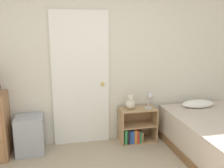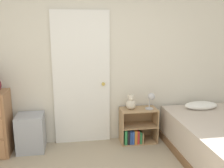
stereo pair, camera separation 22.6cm
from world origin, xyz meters
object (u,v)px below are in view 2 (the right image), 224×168
object	(u,v)px
teddy_bear	(131,103)
bed	(223,142)
desk_lamp	(151,98)
storage_bin	(31,133)
bookshelf	(136,129)

from	to	relation	value
teddy_bear	bed	xyz separation A→B (m)	(1.13, -0.75, -0.39)
teddy_bear	desk_lamp	world-z (taller)	desk_lamp
storage_bin	bookshelf	size ratio (longest dim) A/B	0.96
storage_bin	bed	xyz separation A→B (m)	(2.66, -0.73, -0.01)
desk_lamp	bookshelf	bearing A→B (deg)	168.65
storage_bin	bed	world-z (taller)	bed
storage_bin	bed	bearing A→B (deg)	-15.27
teddy_bear	bed	distance (m)	1.41
bookshelf	desk_lamp	xyz separation A→B (m)	(0.22, -0.04, 0.52)
desk_lamp	bed	bearing A→B (deg)	-40.81
bookshelf	desk_lamp	world-z (taller)	desk_lamp
teddy_bear	bookshelf	bearing A→B (deg)	-1.39
storage_bin	teddy_bear	distance (m)	1.58
desk_lamp	bed	world-z (taller)	desk_lamp
bookshelf	teddy_bear	world-z (taller)	teddy_bear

